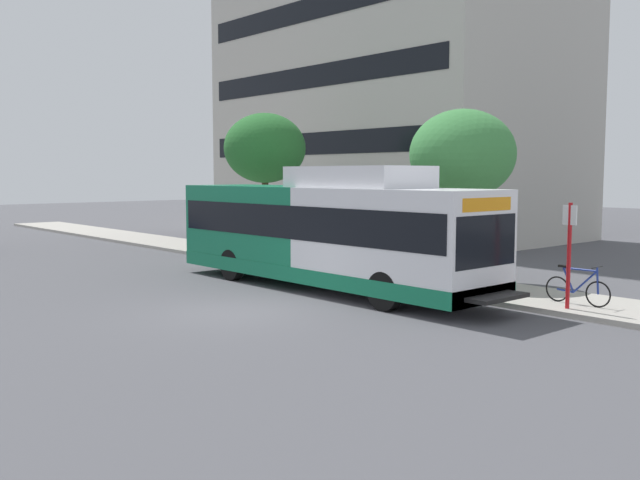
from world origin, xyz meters
The scene contains 8 objects.
ground_plane centered at (0.00, 8.00, 0.00)m, with size 120.00×120.00×0.00m, color #4C4C51.
sidewalk_curb centered at (7.00, 6.00, 0.07)m, with size 3.00×56.00×0.14m, color #A8A399.
transit_bus centered at (4.05, 1.17, 1.70)m, with size 2.58×12.25×3.65m.
bus_stop_sign_pole centered at (5.98, -5.59, 1.65)m, with size 0.10×0.36×2.60m.
bicycle_parked centered at (6.65, -5.49, 0.56)m, with size 0.52×1.76×1.02m.
street_tree_near_stop centered at (8.07, -0.75, 4.03)m, with size 3.30×3.30×5.31m.
street_tree_mid_block centered at (7.82, 9.17, 4.49)m, with size 3.40×3.40×5.81m.
lattice_comm_tower centered at (23.89, 26.49, 7.28)m, with size 1.10×1.10×22.45m.
Camera 1 is at (-9.72, -14.24, 3.43)m, focal length 39.08 mm.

